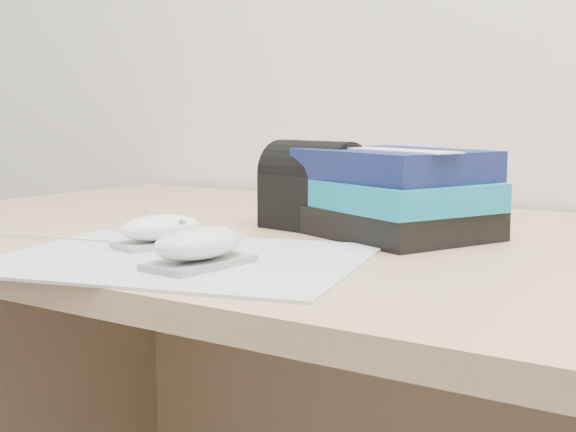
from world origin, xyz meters
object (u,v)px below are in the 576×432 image
Objects in this scene: desk at (413,404)px; pouch at (314,186)px; mouse_front at (199,246)px; book_stack at (395,194)px; mouse_rear at (160,230)px.

desk is 11.19× the size of pouch.
pouch reaches higher than mouse_front.
mouse_front is 0.32m from book_stack.
mouse_rear is 0.31m from book_stack.
book_stack is at bearing 1.84° from pouch.
book_stack is 0.12m from pouch.
desk is at bearing 76.60° from mouse_front.
book_stack is (0.18, 0.24, 0.03)m from mouse_rear.
mouse_front reaches higher than desk.
mouse_rear is at bearing -127.23° from book_stack.
pouch is (-0.12, -0.00, 0.00)m from book_stack.
mouse_front is at bearing -80.02° from pouch.
pouch is (0.06, 0.24, 0.04)m from mouse_rear.
book_stack reaches higher than desk.
desk is at bearing 65.17° from book_stack.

